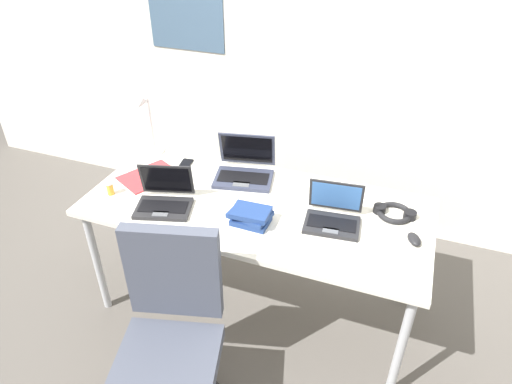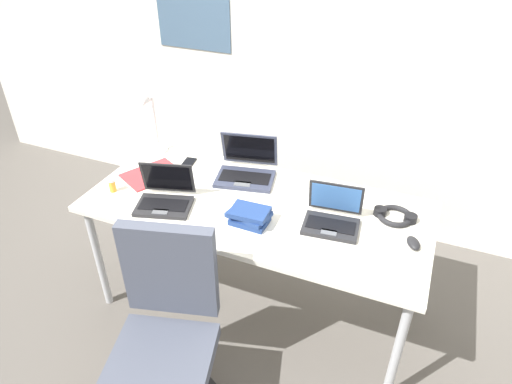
# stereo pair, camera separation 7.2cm
# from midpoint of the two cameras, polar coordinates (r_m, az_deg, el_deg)

# --- Properties ---
(ground_plane) EXTENTS (12.00, 12.00, 0.00)m
(ground_plane) POSITION_cam_midpoint_polar(r_m,az_deg,el_deg) (2.90, -0.73, -13.60)
(ground_plane) COLOR #56514C
(wall_back) EXTENTS (6.00, 0.13, 2.60)m
(wall_back) POSITION_cam_midpoint_polar(r_m,az_deg,el_deg) (3.12, 6.76, 18.19)
(wall_back) COLOR silver
(wall_back) RESTS_ON ground_plane
(desk) EXTENTS (1.80, 0.80, 0.74)m
(desk) POSITION_cam_midpoint_polar(r_m,az_deg,el_deg) (2.44, -0.85, -2.68)
(desk) COLOR silver
(desk) RESTS_ON ground_plane
(desk_lamp) EXTENTS (0.12, 0.18, 0.40)m
(desk_lamp) POSITION_cam_midpoint_polar(r_m,az_deg,el_deg) (2.85, -14.11, 8.03)
(desk_lamp) COLOR white
(desk_lamp) RESTS_ON desk
(laptop_back_right) EXTENTS (0.34, 0.31, 0.21)m
(laptop_back_right) POSITION_cam_midpoint_polar(r_m,az_deg,el_deg) (2.42, -12.20, -0.89)
(laptop_back_right) COLOR #232326
(laptop_back_right) RESTS_ON desk
(laptop_mid_desk) EXTENTS (0.29, 0.25, 0.20)m
(laptop_mid_desk) POSITION_cam_midpoint_polar(r_m,az_deg,el_deg) (2.28, 8.71, -2.95)
(laptop_mid_desk) COLOR #232326
(laptop_mid_desk) RESTS_ON desk
(laptop_front_right) EXTENTS (0.38, 0.35, 0.24)m
(laptop_front_right) POSITION_cam_midpoint_polar(r_m,az_deg,el_deg) (2.61, -2.23, 2.81)
(laptop_front_right) COLOR #33384C
(laptop_front_right) RESTS_ON desk
(computer_mouse) EXTENTS (0.09, 0.11, 0.03)m
(computer_mouse) POSITION_cam_midpoint_polar(r_m,az_deg,el_deg) (2.26, 18.28, -5.62)
(computer_mouse) COLOR black
(computer_mouse) RESTS_ON desk
(cell_phone) EXTENTS (0.08, 0.14, 0.01)m
(cell_phone) POSITION_cam_midpoint_polar(r_m,az_deg,el_deg) (2.78, -9.59, 3.35)
(cell_phone) COLOR black
(cell_phone) RESTS_ON desk
(headphones) EXTENTS (0.21, 0.18, 0.04)m
(headphones) POSITION_cam_midpoint_polar(r_m,az_deg,el_deg) (2.41, 16.08, -2.50)
(headphones) COLOR black
(headphones) RESTS_ON desk
(pill_bottle) EXTENTS (0.04, 0.04, 0.08)m
(pill_bottle) POSITION_cam_midpoint_polar(r_m,az_deg,el_deg) (2.60, -18.53, 0.50)
(pill_bottle) COLOR gold
(pill_bottle) RESTS_ON desk
(book_stack) EXTENTS (0.22, 0.17, 0.08)m
(book_stack) POSITION_cam_midpoint_polar(r_m,az_deg,el_deg) (2.26, -1.61, -2.98)
(book_stack) COLOR navy
(book_stack) RESTS_ON desk
(paper_folder_mid_desk) EXTENTS (0.35, 0.38, 0.01)m
(paper_folder_mid_desk) POSITION_cam_midpoint_polar(r_m,az_deg,el_deg) (2.71, -13.93, 1.92)
(paper_folder_mid_desk) COLOR red
(paper_folder_mid_desk) RESTS_ON desk
(coffee_mug) EXTENTS (0.11, 0.08, 0.09)m
(coffee_mug) POSITION_cam_midpoint_polar(r_m,az_deg,el_deg) (2.47, 10.01, 0.16)
(coffee_mug) COLOR white
(coffee_mug) RESTS_ON desk
(office_chair) EXTENTS (0.54, 0.59, 0.97)m
(office_chair) POSITION_cam_midpoint_polar(r_m,az_deg,el_deg) (2.20, -11.50, -19.12)
(office_chair) COLOR black
(office_chair) RESTS_ON ground_plane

